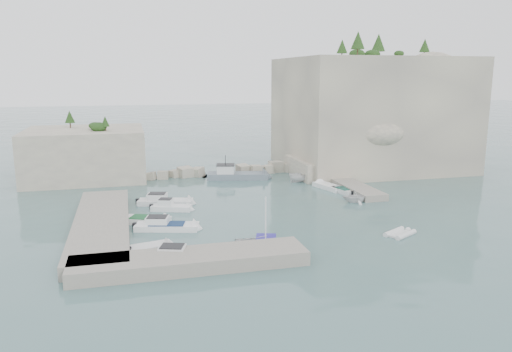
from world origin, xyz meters
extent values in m
plane|color=#496E6E|center=(0.00, 0.00, 0.00)|extent=(400.00, 400.00, 0.00)
cube|color=beige|center=(23.00, 23.00, 8.50)|extent=(26.00, 22.00, 17.00)
cube|color=beige|center=(13.00, 18.00, 1.25)|extent=(8.00, 10.00, 2.50)
cube|color=beige|center=(-20.00, 25.00, 3.50)|extent=(16.00, 14.00, 7.00)
cube|color=#9E9689|center=(-17.00, -1.00, 0.55)|extent=(5.00, 24.00, 1.10)
cube|color=#9E9689|center=(-10.00, -12.50, 0.55)|extent=(18.00, 4.00, 1.10)
cube|color=#9E9689|center=(13.50, 10.00, 0.40)|extent=(3.00, 16.00, 0.80)
cube|color=beige|center=(-1.00, 22.00, 0.70)|extent=(28.00, 3.00, 1.40)
imported|color=white|center=(-3.28, -9.78, 0.00)|extent=(6.17, 5.18, 1.09)
imported|color=silver|center=(11.06, 2.63, 0.00)|extent=(3.52, 3.15, 1.68)
imported|color=silver|center=(8.96, 14.84, 0.00)|extent=(4.40, 2.18, 1.63)
cylinder|color=white|center=(-3.28, -9.78, 2.65)|extent=(0.10, 0.10, 4.20)
cone|color=#1E4219|center=(18.00, 18.00, 19.27)|extent=(1.96, 1.96, 2.45)
cone|color=#1E4219|center=(26.00, 27.00, 19.60)|extent=(2.24, 2.24, 2.80)
cone|color=#1E4219|center=(30.00, 20.00, 18.82)|extent=(1.57, 1.57, 1.96)
cone|color=#1E4219|center=(21.00, 30.00, 19.08)|extent=(1.79, 1.79, 2.24)
cone|color=#1E4219|center=(-22.00, 27.00, 8.62)|extent=(1.40, 1.40, 1.75)
cone|color=#1E4219|center=(-17.00, 22.00, 8.30)|extent=(1.12, 1.12, 1.40)
camera|label=1|loc=(-14.26, -48.69, 14.55)|focal=35.00mm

